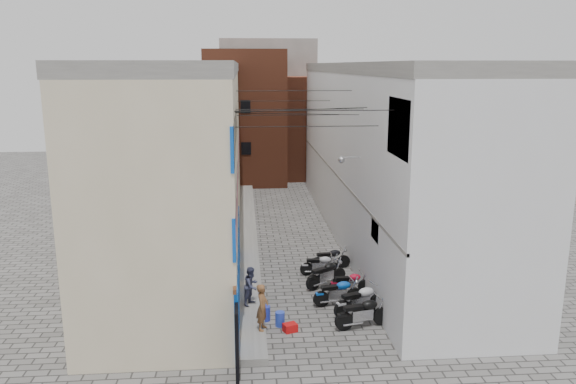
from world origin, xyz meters
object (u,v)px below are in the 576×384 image
object	(u,v)px
motorcycle_a	(363,311)
motorcycle_d	(350,282)
motorcycle_e	(326,273)
red_crate	(290,328)
motorcycle_g	(330,257)
water_jug_near	(280,319)
motorcycle_f	(321,264)
person_b	(251,286)
motorcycle_b	(361,299)
motorcycle_c	(338,291)
person_a	(262,307)
water_jug_far	(266,313)

from	to	relation	value
motorcycle_a	motorcycle_d	xyz separation A→B (m)	(0.11, 2.99, -0.11)
motorcycle_a	motorcycle_d	world-z (taller)	motorcycle_a
motorcycle_e	red_crate	bearing A→B (deg)	-57.31
motorcycle_g	motorcycle_d	bearing A→B (deg)	-1.80
red_crate	water_jug_near	bearing A→B (deg)	125.58
motorcycle_d	motorcycle_e	world-z (taller)	motorcycle_e
motorcycle_f	person_b	world-z (taller)	person_b
motorcycle_a	motorcycle_e	size ratio (longest dim) A/B	1.02
motorcycle_b	person_b	bearing A→B (deg)	-120.83
motorcycle_c	motorcycle_d	xyz separation A→B (m)	(0.66, 1.06, -0.07)
water_jug_near	motorcycle_c	bearing A→B (deg)	34.38
motorcycle_d	red_crate	bearing A→B (deg)	-41.37
motorcycle_e	water_jug_near	distance (m)	4.06
motorcycle_e	motorcycle_f	distance (m)	1.24
motorcycle_a	red_crate	distance (m)	2.58
motorcycle_b	person_b	size ratio (longest dim) A/B	1.49
motorcycle_e	person_b	bearing A→B (deg)	-88.35
motorcycle_a	person_a	bearing A→B (deg)	-96.65
motorcycle_e	motorcycle_b	bearing A→B (deg)	-15.54
motorcycle_b	motorcycle_e	bearing A→B (deg)	176.24
person_a	water_jug_far	distance (m)	1.42
person_a	water_jug_near	xyz separation A→B (m)	(0.63, 0.70, -0.79)
motorcycle_e	motorcycle_d	bearing A→B (deg)	13.99
person_b	water_jug_far	xyz separation A→B (m)	(0.48, -0.89, -0.70)
motorcycle_c	motorcycle_f	bearing A→B (deg)	174.10
motorcycle_e	water_jug_near	size ratio (longest dim) A/B	3.92
motorcycle_c	motorcycle_b	bearing A→B (deg)	25.48
motorcycle_e	motorcycle_c	bearing A→B (deg)	-26.87
motorcycle_c	water_jug_near	size ratio (longest dim) A/B	3.78
motorcycle_b	motorcycle_c	bearing A→B (deg)	-164.89
motorcycle_d	water_jug_far	distance (m)	4.08
motorcycle_d	motorcycle_g	bearing A→B (deg)	-173.53
red_crate	water_jug_far	bearing A→B (deg)	130.85
motorcycle_d	motorcycle_f	distance (m)	2.23
person_a	red_crate	distance (m)	1.34
motorcycle_b	motorcycle_e	xyz separation A→B (m)	(-0.84, 2.79, -0.04)
motorcycle_d	motorcycle_g	distance (m)	2.82
motorcycle_e	water_jug_far	distance (m)	3.96
motorcycle_b	motorcycle_d	distance (m)	1.99
motorcycle_g	water_jug_far	world-z (taller)	motorcycle_g
water_jug_near	water_jug_far	bearing A→B (deg)	135.06
person_a	red_crate	xyz separation A→B (m)	(0.95, 0.26, -0.91)
motorcycle_a	motorcycle_e	distance (m)	3.86
motorcycle_d	motorcycle_g	xyz separation A→B (m)	(-0.35, 2.80, 0.04)
motorcycle_a	water_jug_near	xyz separation A→B (m)	(-2.86, 0.35, -0.34)
motorcycle_d	person_a	size ratio (longest dim) A/B	1.06
motorcycle_g	red_crate	distance (m)	6.33
person_a	motorcycle_e	bearing A→B (deg)	-17.12
motorcycle_c	motorcycle_d	distance (m)	1.25
person_b	water_jug_far	size ratio (longest dim) A/B	2.70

